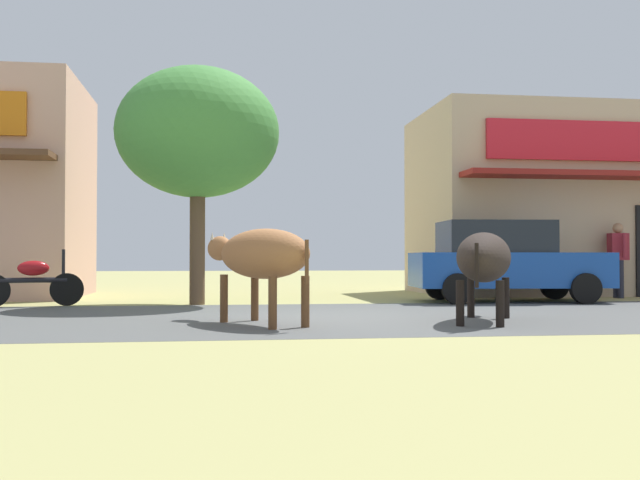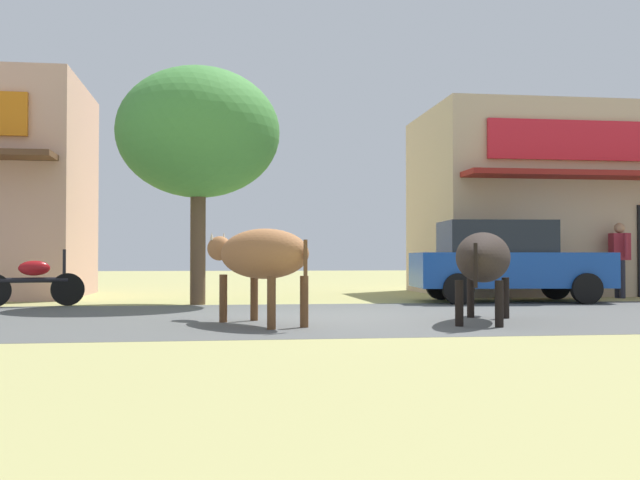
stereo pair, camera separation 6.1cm
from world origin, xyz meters
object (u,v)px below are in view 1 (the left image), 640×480
(cow_far_dark, at_px, (484,258))
(pedestrian_by_shop, at_px, (618,254))
(parked_hatchback_car, at_px, (504,261))
(roadside_tree, at_px, (198,133))
(parked_motorcycle, at_px, (32,281))
(cow_near_brown, at_px, (261,255))

(cow_far_dark, bearing_deg, pedestrian_by_shop, 46.77)
(parked_hatchback_car, bearing_deg, roadside_tree, -179.52)
(pedestrian_by_shop, bearing_deg, roadside_tree, -173.67)
(parked_hatchback_car, bearing_deg, parked_motorcycle, -178.49)
(parked_hatchback_car, bearing_deg, cow_far_dark, -115.04)
(parked_hatchback_car, xyz_separation_m, pedestrian_by_shop, (3.04, 0.97, 0.14))
(parked_hatchback_car, xyz_separation_m, cow_far_dark, (-2.10, -4.50, 0.05))
(parked_motorcycle, height_order, cow_far_dark, cow_far_dark)
(parked_motorcycle, height_order, cow_near_brown, cow_near_brown)
(pedestrian_by_shop, bearing_deg, parked_motorcycle, -174.33)
(parked_motorcycle, relative_size, cow_near_brown, 0.75)
(parked_hatchback_car, xyz_separation_m, cow_near_brown, (-5.25, -4.50, 0.10))
(roadside_tree, bearing_deg, parked_hatchback_car, 0.48)
(cow_near_brown, relative_size, pedestrian_by_shop, 1.46)
(parked_hatchback_car, distance_m, cow_near_brown, 6.91)
(parked_hatchback_car, height_order, cow_far_dark, parked_hatchback_car)
(parked_motorcycle, xyz_separation_m, pedestrian_by_shop, (12.22, 1.21, 0.51))
(roadside_tree, bearing_deg, cow_near_brown, -78.04)
(roadside_tree, xyz_separation_m, parked_hatchback_car, (6.19, 0.05, -2.45))
(cow_near_brown, xyz_separation_m, pedestrian_by_shop, (8.29, 5.47, 0.05))
(parked_hatchback_car, height_order, cow_near_brown, parked_hatchback_car)
(cow_far_dark, bearing_deg, parked_hatchback_car, 64.96)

